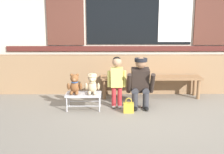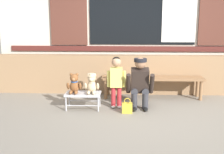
{
  "view_description": "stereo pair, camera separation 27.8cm",
  "coord_description": "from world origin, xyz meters",
  "px_view_note": "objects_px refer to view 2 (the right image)",
  "views": [
    {
      "loc": [
        -0.66,
        -4.64,
        1.62
      ],
      "look_at": [
        -0.63,
        0.51,
        0.55
      ],
      "focal_mm": 44.7,
      "sensor_mm": 36.0,
      "label": 1
    },
    {
      "loc": [
        -0.39,
        -4.63,
        1.62
      ],
      "look_at": [
        -0.63,
        0.51,
        0.55
      ],
      "focal_mm": 44.7,
      "sensor_mm": 36.0,
      "label": 2
    }
  ],
  "objects_px": {
    "teddy_bear_plain": "(74,84)",
    "child_standing": "(116,77)",
    "adult_crouching": "(140,83)",
    "handbag_on_ground": "(127,108)",
    "small_display_bench": "(83,95)",
    "wooden_bench_long": "(152,80)",
    "teddy_bear_with_hat": "(92,84)"
  },
  "relations": [
    {
      "from": "teddy_bear_with_hat",
      "to": "handbag_on_ground",
      "type": "bearing_deg",
      "value": -17.38
    },
    {
      "from": "adult_crouching",
      "to": "handbag_on_ground",
      "type": "height_order",
      "value": "adult_crouching"
    },
    {
      "from": "adult_crouching",
      "to": "teddy_bear_plain",
      "type": "bearing_deg",
      "value": -175.64
    },
    {
      "from": "teddy_bear_plain",
      "to": "handbag_on_ground",
      "type": "bearing_deg",
      "value": -11.78
    },
    {
      "from": "child_standing",
      "to": "adult_crouching",
      "type": "bearing_deg",
      "value": 0.94
    },
    {
      "from": "teddy_bear_plain",
      "to": "adult_crouching",
      "type": "height_order",
      "value": "adult_crouching"
    },
    {
      "from": "small_display_bench",
      "to": "child_standing",
      "type": "bearing_deg",
      "value": 8.11
    },
    {
      "from": "teddy_bear_plain",
      "to": "teddy_bear_with_hat",
      "type": "relative_size",
      "value": 1.0
    },
    {
      "from": "wooden_bench_long",
      "to": "small_display_bench",
      "type": "relative_size",
      "value": 3.28
    },
    {
      "from": "teddy_bear_plain",
      "to": "child_standing",
      "type": "xyz_separation_m",
      "value": [
        0.76,
        0.08,
        0.13
      ]
    },
    {
      "from": "small_display_bench",
      "to": "teddy_bear_with_hat",
      "type": "bearing_deg",
      "value": 0.77
    },
    {
      "from": "child_standing",
      "to": "handbag_on_ground",
      "type": "relative_size",
      "value": 3.52
    },
    {
      "from": "teddy_bear_plain",
      "to": "adult_crouching",
      "type": "xyz_separation_m",
      "value": [
        1.2,
        0.09,
        0.02
      ]
    },
    {
      "from": "wooden_bench_long",
      "to": "teddy_bear_plain",
      "type": "height_order",
      "value": "teddy_bear_plain"
    },
    {
      "from": "wooden_bench_long",
      "to": "teddy_bear_with_hat",
      "type": "bearing_deg",
      "value": -145.75
    },
    {
      "from": "wooden_bench_long",
      "to": "teddy_bear_plain",
      "type": "bearing_deg",
      "value": -151.83
    },
    {
      "from": "teddy_bear_plain",
      "to": "teddy_bear_with_hat",
      "type": "xyz_separation_m",
      "value": [
        0.32,
        0.0,
        0.01
      ]
    },
    {
      "from": "teddy_bear_with_hat",
      "to": "adult_crouching",
      "type": "bearing_deg",
      "value": 5.88
    },
    {
      "from": "small_display_bench",
      "to": "adult_crouching",
      "type": "relative_size",
      "value": 0.67
    },
    {
      "from": "teddy_bear_with_hat",
      "to": "adult_crouching",
      "type": "height_order",
      "value": "adult_crouching"
    },
    {
      "from": "wooden_bench_long",
      "to": "adult_crouching",
      "type": "bearing_deg",
      "value": -112.28
    },
    {
      "from": "wooden_bench_long",
      "to": "small_display_bench",
      "type": "height_order",
      "value": "wooden_bench_long"
    },
    {
      "from": "child_standing",
      "to": "small_display_bench",
      "type": "bearing_deg",
      "value": -171.89
    },
    {
      "from": "child_standing",
      "to": "handbag_on_ground",
      "type": "xyz_separation_m",
      "value": [
        0.2,
        -0.29,
        -0.5
      ]
    },
    {
      "from": "teddy_bear_plain",
      "to": "handbag_on_ground",
      "type": "height_order",
      "value": "teddy_bear_plain"
    },
    {
      "from": "adult_crouching",
      "to": "small_display_bench",
      "type": "bearing_deg",
      "value": -174.89
    },
    {
      "from": "small_display_bench",
      "to": "teddy_bear_with_hat",
      "type": "distance_m",
      "value": 0.26
    },
    {
      "from": "wooden_bench_long",
      "to": "handbag_on_ground",
      "type": "distance_m",
      "value": 1.17
    },
    {
      "from": "child_standing",
      "to": "teddy_bear_plain",
      "type": "bearing_deg",
      "value": -173.68
    },
    {
      "from": "teddy_bear_plain",
      "to": "teddy_bear_with_hat",
      "type": "height_order",
      "value": "same"
    },
    {
      "from": "wooden_bench_long",
      "to": "small_display_bench",
      "type": "bearing_deg",
      "value": -149.0
    },
    {
      "from": "small_display_bench",
      "to": "adult_crouching",
      "type": "distance_m",
      "value": 1.07
    }
  ]
}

